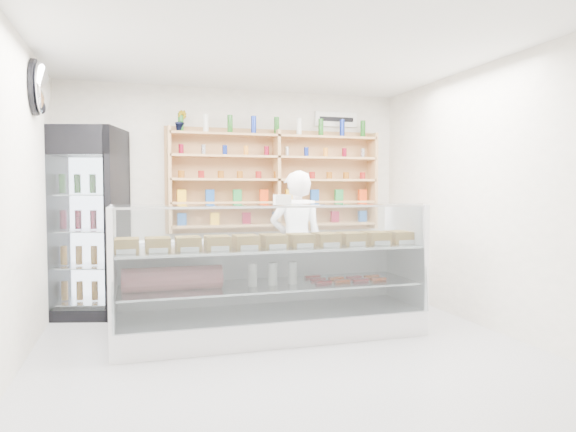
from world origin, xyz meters
name	(u,v)px	position (x,y,z in m)	size (l,w,h in m)	color
room	(294,198)	(0.00, 0.00, 1.40)	(5.00, 5.00, 5.00)	#AEADB2
display_counter	(271,300)	(-0.03, 0.67, 0.36)	(3.05, 0.91, 1.33)	white
shop_worker	(296,243)	(0.48, 1.43, 0.84)	(0.62, 0.40, 1.69)	white
drinks_cooler	(88,222)	(-1.85, 2.14, 1.09)	(0.96, 0.95, 2.18)	black
wall_shelving	(277,180)	(0.50, 2.34, 1.59)	(2.84, 0.28, 1.33)	tan
potted_plant	(181,121)	(-0.75, 2.34, 2.33)	(0.15, 0.12, 0.27)	#1E6626
security_mirror	(41,88)	(-2.17, 1.20, 2.45)	(0.15, 0.50, 0.50)	silver
wall_sign	(336,119)	(1.40, 2.47, 2.45)	(0.62, 0.03, 0.20)	white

